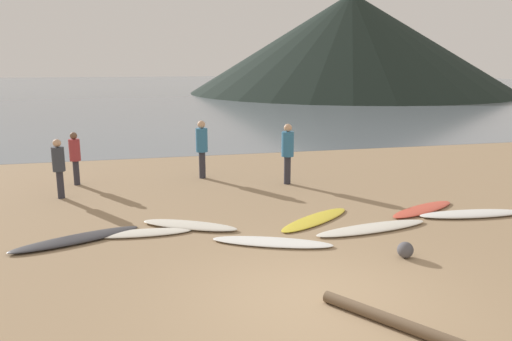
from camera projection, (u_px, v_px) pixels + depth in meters
name	position (u px, v px, depth m)	size (l,w,h in m)	color
ground_plane	(213.00, 169.00, 16.94)	(120.00, 120.00, 0.20)	#997C5B
ocean_water	(154.00, 88.00, 66.32)	(140.00, 100.00, 0.01)	slate
headland_hill	(350.00, 43.00, 55.86)	(36.08, 36.08, 10.90)	black
surfboard_0	(77.00, 239.00, 9.90)	(2.55, 0.54, 0.10)	#333338
surfboard_1	(141.00, 233.00, 10.28)	(2.09, 0.49, 0.07)	silver
surfboard_2	(190.00, 225.00, 10.74)	(2.17, 0.54, 0.10)	silver
surfboard_3	(272.00, 242.00, 9.76)	(2.39, 0.55, 0.08)	white
surfboard_4	(315.00, 220.00, 11.17)	(2.31, 0.56, 0.06)	yellow
surfboard_5	(372.00, 228.00, 10.57)	(2.68, 0.56, 0.08)	silver
surfboard_6	(423.00, 209.00, 11.93)	(2.20, 0.53, 0.07)	#D84C38
surfboard_7	(472.00, 214.00, 11.54)	(2.55, 0.59, 0.09)	white
person_0	(288.00, 149.00, 14.33)	(0.36, 0.36, 1.76)	#2D2D38
person_1	(59.00, 164.00, 12.83)	(0.32, 0.32, 1.56)	#2D2D38
person_2	(75.00, 154.00, 14.25)	(0.31, 0.31, 1.54)	#2D2D38
person_3	(202.00, 144.00, 15.05)	(0.36, 0.36, 1.77)	#2D2D38
driftwood_log	(393.00, 321.00, 6.70)	(0.17, 0.17, 2.17)	brown
beach_rock_near	(405.00, 250.00, 9.06)	(0.30, 0.30, 0.30)	#4D4C51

